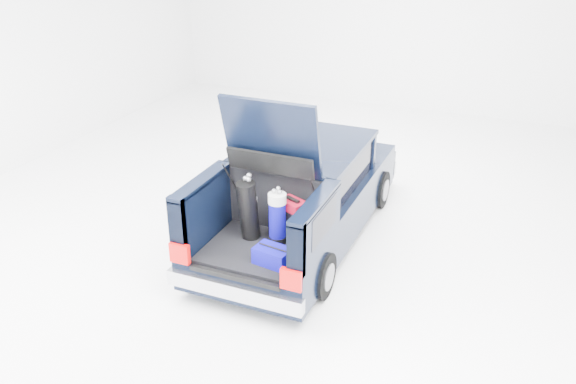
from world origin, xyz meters
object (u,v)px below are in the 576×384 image
at_px(blue_golf_bag, 277,218).
at_px(car, 304,193).
at_px(black_golf_bag, 248,210).
at_px(blue_duffel, 273,256).
at_px(red_suitcase, 292,220).

bearing_deg(blue_golf_bag, car, 83.86).
relative_size(black_golf_bag, blue_golf_bag, 1.15).
distance_m(car, blue_golf_bag, 1.39).
xyz_separation_m(black_golf_bag, blue_duffel, (0.55, -0.46, -0.30)).
xyz_separation_m(red_suitcase, black_golf_bag, (-0.53, -0.19, 0.13)).
distance_m(black_golf_bag, blue_golf_bag, 0.40).
distance_m(red_suitcase, blue_duffel, 0.67).
relative_size(red_suitcase, blue_duffel, 1.23).
relative_size(car, blue_duffel, 9.71).
distance_m(black_golf_bag, blue_duffel, 0.77).
height_order(car, blue_duffel, car).
xyz_separation_m(car, blue_golf_bag, (0.17, -1.35, 0.28)).
bearing_deg(blue_duffel, black_golf_bag, 148.92).
distance_m(car, black_golf_bag, 1.45).
distance_m(red_suitcase, black_golf_bag, 0.58).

